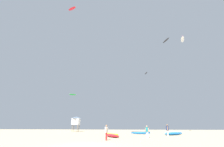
% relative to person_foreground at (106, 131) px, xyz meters
% --- Properties ---
extents(ground_plane, '(120.00, 120.00, 0.00)m').
position_rel_person_foreground_xyz_m(ground_plane, '(-0.79, -5.30, -0.99)').
color(ground_plane, '#C6B28C').
extents(person_foreground, '(0.38, 0.54, 1.70)m').
position_rel_person_foreground_xyz_m(person_foreground, '(0.00, 0.00, 0.00)').
color(person_foreground, '#B21E23').
rests_on(person_foreground, ground).
extents(person_midground, '(0.41, 0.59, 1.80)m').
position_rel_person_foreground_xyz_m(person_midground, '(8.40, 8.38, 0.06)').
color(person_midground, silver).
rests_on(person_midground, ground).
extents(person_left, '(0.48, 0.36, 1.61)m').
position_rel_person_foreground_xyz_m(person_left, '(4.95, 4.72, -0.05)').
color(person_left, silver).
rests_on(person_left, ground).
extents(kite_grounded_near, '(3.06, 4.23, 0.54)m').
position_rel_person_foreground_xyz_m(kite_grounded_near, '(0.03, 5.43, -0.75)').
color(kite_grounded_near, red).
rests_on(kite_grounded_near, ground).
extents(kite_grounded_mid, '(4.56, 4.26, 0.60)m').
position_rel_person_foreground_xyz_m(kite_grounded_mid, '(10.17, 12.46, -0.71)').
color(kite_grounded_mid, blue).
rests_on(kite_grounded_mid, ground).
extents(kite_grounded_far, '(4.01, 1.44, 0.48)m').
position_rel_person_foreground_xyz_m(kite_grounded_far, '(4.47, 15.45, -0.76)').
color(kite_grounded_far, blue).
rests_on(kite_grounded_far, ground).
extents(lifeguard_tower, '(2.30, 2.30, 4.15)m').
position_rel_person_foreground_xyz_m(lifeguard_tower, '(-13.25, 27.87, 2.06)').
color(lifeguard_tower, '#8C704C').
rests_on(lifeguard_tower, ground).
extents(kite_aloft_0, '(2.11, 1.76, 0.45)m').
position_rel_person_foreground_xyz_m(kite_aloft_0, '(-14.18, 26.25, 9.28)').
color(kite_aloft_0, green).
extents(kite_aloft_1, '(2.17, 3.81, 0.76)m').
position_rel_person_foreground_xyz_m(kite_aloft_1, '(14.53, 29.43, 26.84)').
color(kite_aloft_1, '#2D2D33').
extents(kite_aloft_2, '(1.09, 2.76, 0.60)m').
position_rel_person_foreground_xyz_m(kite_aloft_2, '(8.06, 35.05, 17.80)').
color(kite_aloft_2, '#2D2D33').
extents(kite_aloft_3, '(2.06, 3.88, 0.66)m').
position_rel_person_foreground_xyz_m(kite_aloft_3, '(18.18, 24.97, 24.49)').
color(kite_aloft_3, white).
extents(kite_aloft_4, '(2.27, 1.55, 0.35)m').
position_rel_person_foreground_xyz_m(kite_aloft_4, '(-10.00, 10.69, 26.52)').
color(kite_aloft_4, red).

